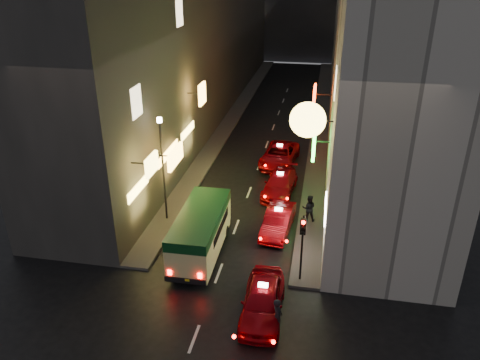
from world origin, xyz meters
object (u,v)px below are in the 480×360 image
Objects in this scene: pedestrian_crossing at (278,314)px; lamp_post at (163,163)px; traffic_light at (303,236)px; minibus at (201,229)px; taxi_near at (263,298)px.

lamp_post reaches higher than pedestrian_crossing.
pedestrian_crossing is at bearing -46.75° from lamp_post.
lamp_post is (-8.20, 4.53, 1.04)m from traffic_light.
taxi_near is (3.80, -3.92, -0.72)m from minibus.
lamp_post reaches higher than minibus.
pedestrian_crossing is at bearing -52.07° from taxi_near.
taxi_near is at bearing 25.10° from pedestrian_crossing.
minibus is 1.68× the size of traffic_light.
traffic_light reaches higher than taxi_near.
taxi_near is 1.58× the size of traffic_light.
traffic_light is 0.56× the size of lamp_post.
minibus is 5.51m from taxi_near.
pedestrian_crossing is (4.55, -4.89, -0.64)m from minibus.
lamp_post is (-2.95, 3.08, 2.13)m from minibus.
minibus is 1.07× the size of taxi_near.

